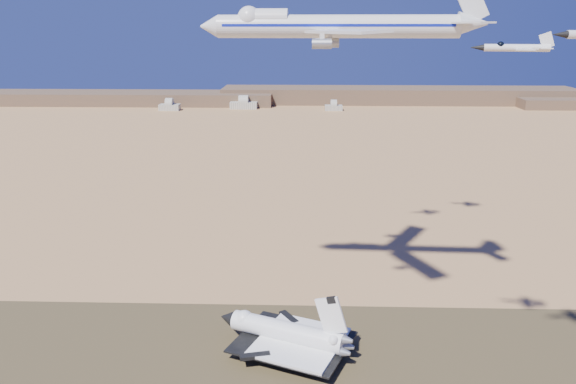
{
  "coord_description": "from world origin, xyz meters",
  "views": [
    {
      "loc": [
        9.42,
        -142.43,
        88.94
      ],
      "look_at": [
        4.66,
        8.0,
        44.31
      ],
      "focal_mm": 35.0,
      "sensor_mm": 36.0,
      "label": 1
    }
  ],
  "objects_px": {
    "crew_a": "(312,359)",
    "crew_c": "(312,369)",
    "chase_jet_c": "(378,26)",
    "carrier_747": "(329,26)",
    "crew_b": "(316,369)",
    "chase_jet_d": "(438,28)",
    "shuttle": "(286,334)",
    "chase_jet_a": "(515,48)"
  },
  "relations": [
    {
      "from": "crew_a",
      "to": "chase_jet_d",
      "type": "height_order",
      "value": "chase_jet_d"
    },
    {
      "from": "crew_a",
      "to": "chase_jet_d",
      "type": "xyz_separation_m",
      "value": [
        46.59,
        84.19,
        87.36
      ]
    },
    {
      "from": "chase_jet_a",
      "to": "chase_jet_d",
      "type": "xyz_separation_m",
      "value": [
        8.8,
        106.46,
        3.33
      ]
    },
    {
      "from": "carrier_747",
      "to": "crew_a",
      "type": "bearing_deg",
      "value": -97.15
    },
    {
      "from": "crew_b",
      "to": "crew_c",
      "type": "distance_m",
      "value": 1.23
    },
    {
      "from": "carrier_747",
      "to": "crew_c",
      "type": "distance_m",
      "value": 91.81
    },
    {
      "from": "shuttle",
      "to": "chase_jet_d",
      "type": "relative_size",
      "value": 2.67
    },
    {
      "from": "carrier_747",
      "to": "crew_c",
      "type": "height_order",
      "value": "carrier_747"
    },
    {
      "from": "crew_c",
      "to": "chase_jet_c",
      "type": "distance_m",
      "value": 117.5
    },
    {
      "from": "chase_jet_a",
      "to": "crew_a",
      "type": "bearing_deg",
      "value": 160.69
    },
    {
      "from": "crew_a",
      "to": "crew_c",
      "type": "distance_m",
      "value": 4.92
    },
    {
      "from": "shuttle",
      "to": "chase_jet_c",
      "type": "distance_m",
      "value": 109.5
    },
    {
      "from": "chase_jet_d",
      "to": "shuttle",
      "type": "bearing_deg",
      "value": -113.49
    },
    {
      "from": "crew_c",
      "to": "chase_jet_a",
      "type": "bearing_deg",
      "value": -163.56
    },
    {
      "from": "shuttle",
      "to": "carrier_747",
      "type": "height_order",
      "value": "carrier_747"
    },
    {
      "from": "crew_b",
      "to": "chase_jet_d",
      "type": "height_order",
      "value": "chase_jet_d"
    },
    {
      "from": "carrier_747",
      "to": "crew_a",
      "type": "xyz_separation_m",
      "value": [
        -3.54,
        -21.46,
        -87.95
      ]
    },
    {
      "from": "carrier_747",
      "to": "crew_b",
      "type": "distance_m",
      "value": 91.83
    },
    {
      "from": "crew_a",
      "to": "chase_jet_d",
      "type": "bearing_deg",
      "value": -16.07
    },
    {
      "from": "crew_a",
      "to": "chase_jet_c",
      "type": "bearing_deg",
      "value": -5.12
    },
    {
      "from": "chase_jet_d",
      "to": "crew_a",
      "type": "bearing_deg",
      "value": -107.94
    },
    {
      "from": "carrier_747",
      "to": "crew_a",
      "type": "height_order",
      "value": "carrier_747"
    },
    {
      "from": "carrier_747",
      "to": "chase_jet_d",
      "type": "distance_m",
      "value": 76.09
    },
    {
      "from": "chase_jet_c",
      "to": "carrier_747",
      "type": "bearing_deg",
      "value": -117.84
    },
    {
      "from": "crew_c",
      "to": "chase_jet_d",
      "type": "relative_size",
      "value": 0.12
    },
    {
      "from": "crew_b",
      "to": "crew_c",
      "type": "bearing_deg",
      "value": 89.95
    },
    {
      "from": "chase_jet_d",
      "to": "carrier_747",
      "type": "bearing_deg",
      "value": -113.44
    },
    {
      "from": "shuttle",
      "to": "crew_b",
      "type": "xyz_separation_m",
      "value": [
        8.48,
        -10.23,
        -4.51
      ]
    },
    {
      "from": "shuttle",
      "to": "chase_jet_c",
      "type": "relative_size",
      "value": 2.86
    },
    {
      "from": "carrier_747",
      "to": "crew_a",
      "type": "relative_size",
      "value": 44.64
    },
    {
      "from": "crew_a",
      "to": "crew_c",
      "type": "bearing_deg",
      "value": -169.28
    },
    {
      "from": "shuttle",
      "to": "crew_a",
      "type": "xyz_separation_m",
      "value": [
        7.47,
        -5.55,
        -4.47
      ]
    },
    {
      "from": "crew_b",
      "to": "carrier_747",
      "type": "bearing_deg",
      "value": -16.84
    },
    {
      "from": "shuttle",
      "to": "chase_jet_d",
      "type": "height_order",
      "value": "chase_jet_d"
    },
    {
      "from": "crew_b",
      "to": "crew_c",
      "type": "xyz_separation_m",
      "value": [
        -1.2,
        -0.24,
        0.14
      ]
    },
    {
      "from": "carrier_747",
      "to": "crew_b",
      "type": "relative_size",
      "value": 47.11
    },
    {
      "from": "crew_b",
      "to": "chase_jet_a",
      "type": "relative_size",
      "value": 0.11
    },
    {
      "from": "chase_jet_c",
      "to": "shuttle",
      "type": "bearing_deg",
      "value": -121.38
    },
    {
      "from": "shuttle",
      "to": "chase_jet_c",
      "type": "height_order",
      "value": "chase_jet_c"
    },
    {
      "from": "crew_a",
      "to": "chase_jet_a",
      "type": "distance_m",
      "value": 94.79
    },
    {
      "from": "shuttle",
      "to": "chase_jet_a",
      "type": "height_order",
      "value": "chase_jet_a"
    },
    {
      "from": "shuttle",
      "to": "crew_a",
      "type": "distance_m",
      "value": 10.32
    }
  ]
}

